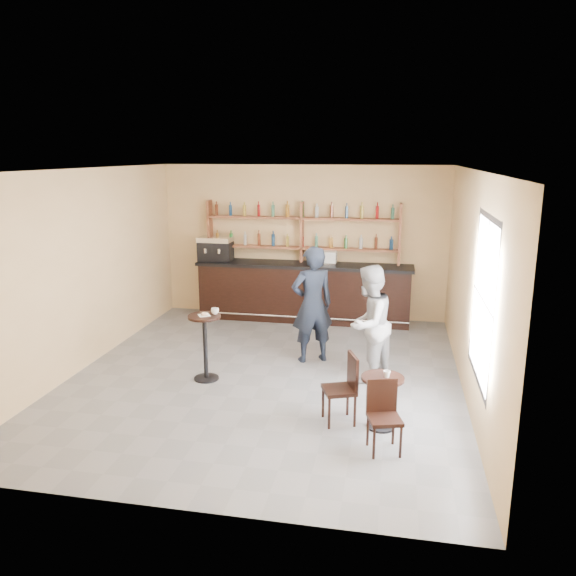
% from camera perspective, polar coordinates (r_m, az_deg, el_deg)
% --- Properties ---
extents(floor, '(7.00, 7.00, 0.00)m').
position_cam_1_polar(floor, '(8.99, -2.24, -8.90)').
color(floor, slate).
rests_on(floor, ground).
extents(ceiling, '(7.00, 7.00, 0.00)m').
position_cam_1_polar(ceiling, '(8.31, -2.45, 11.95)').
color(ceiling, white).
rests_on(ceiling, wall_back).
extents(wall_back, '(7.00, 0.00, 7.00)m').
position_cam_1_polar(wall_back, '(11.88, 1.52, 4.69)').
color(wall_back, '#D7B17A').
rests_on(wall_back, floor).
extents(wall_front, '(7.00, 0.00, 7.00)m').
position_cam_1_polar(wall_front, '(5.29, -11.08, -6.96)').
color(wall_front, '#D7B17A').
rests_on(wall_front, floor).
extents(wall_left, '(0.00, 7.00, 7.00)m').
position_cam_1_polar(wall_left, '(9.64, -20.00, 1.77)').
color(wall_left, '#D7B17A').
rests_on(wall_left, floor).
extents(wall_right, '(0.00, 7.00, 7.00)m').
position_cam_1_polar(wall_right, '(8.36, 18.11, 0.22)').
color(wall_right, '#D7B17A').
rests_on(wall_right, floor).
extents(window_pane, '(0.00, 2.00, 2.00)m').
position_cam_1_polar(window_pane, '(7.18, 19.23, -1.18)').
color(window_pane, white).
rests_on(window_pane, wall_right).
extents(window_frame, '(0.04, 1.70, 2.10)m').
position_cam_1_polar(window_frame, '(7.18, 19.19, -1.18)').
color(window_frame, black).
rests_on(window_frame, wall_right).
extents(shelf_unit, '(4.00, 0.26, 1.40)m').
position_cam_1_polar(shelf_unit, '(11.72, 1.42, 5.61)').
color(shelf_unit, brown).
rests_on(shelf_unit, wall_back).
extents(liquor_bottles, '(3.68, 0.10, 1.00)m').
position_cam_1_polar(liquor_bottles, '(11.70, 1.43, 6.43)').
color(liquor_bottles, '#8C5919').
rests_on(liquor_bottles, shelf_unit).
extents(bar_counter, '(4.47, 0.87, 1.21)m').
position_cam_1_polar(bar_counter, '(11.73, 1.61, -0.39)').
color(bar_counter, black).
rests_on(bar_counter, floor).
extents(espresso_machine, '(0.72, 0.49, 0.50)m').
position_cam_1_polar(espresso_machine, '(12.00, -7.36, 3.99)').
color(espresso_machine, black).
rests_on(espresso_machine, bar_counter).
extents(pastry_case, '(0.47, 0.38, 0.28)m').
position_cam_1_polar(pastry_case, '(11.51, 3.85, 3.10)').
color(pastry_case, silver).
rests_on(pastry_case, bar_counter).
extents(pedestal_table, '(0.59, 0.59, 1.03)m').
position_cam_1_polar(pedestal_table, '(8.77, -8.40, -6.01)').
color(pedestal_table, black).
rests_on(pedestal_table, floor).
extents(napkin, '(0.23, 0.23, 0.00)m').
position_cam_1_polar(napkin, '(8.61, -8.51, -2.75)').
color(napkin, white).
rests_on(napkin, pedestal_table).
extents(donut, '(0.12, 0.12, 0.04)m').
position_cam_1_polar(donut, '(8.59, -8.48, -2.64)').
color(donut, '#C97B49').
rests_on(donut, napkin).
extents(cup_pedestal, '(0.15, 0.15, 0.09)m').
position_cam_1_polar(cup_pedestal, '(8.64, -7.43, -2.34)').
color(cup_pedestal, white).
rests_on(cup_pedestal, pedestal_table).
extents(man_main, '(0.85, 0.74, 1.97)m').
position_cam_1_polar(man_main, '(9.32, 2.48, -1.69)').
color(man_main, black).
rests_on(man_main, floor).
extents(cafe_table, '(0.64, 0.64, 0.69)m').
position_cam_1_polar(cafe_table, '(7.38, 9.49, -11.38)').
color(cafe_table, black).
rests_on(cafe_table, floor).
extents(cup_cafe, '(0.12, 0.12, 0.09)m').
position_cam_1_polar(cup_cafe, '(7.22, 10.01, -8.59)').
color(cup_cafe, white).
rests_on(cup_cafe, cafe_table).
extents(chair_west, '(0.51, 0.51, 0.92)m').
position_cam_1_polar(chair_west, '(7.40, 5.21, -10.19)').
color(chair_west, black).
rests_on(chair_west, floor).
extents(chair_south, '(0.46, 0.46, 0.85)m').
position_cam_1_polar(chair_south, '(6.80, 9.80, -12.91)').
color(chair_south, black).
rests_on(chair_south, floor).
extents(patron_second, '(1.01, 1.09, 1.81)m').
position_cam_1_polar(patron_second, '(8.63, 8.18, -3.61)').
color(patron_second, '#949599').
rests_on(patron_second, floor).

